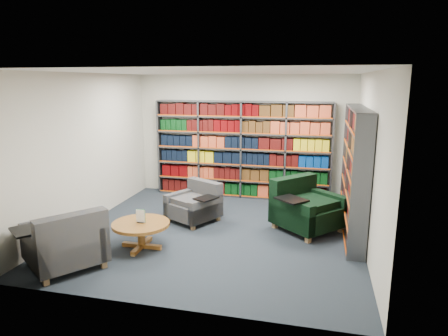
% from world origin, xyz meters
% --- Properties ---
extents(room_shell, '(5.02, 5.02, 2.82)m').
position_xyz_m(room_shell, '(0.00, 0.00, 1.40)').
color(room_shell, black).
rests_on(room_shell, ground).
extents(bookshelf_back, '(4.00, 0.28, 2.20)m').
position_xyz_m(bookshelf_back, '(0.00, 2.34, 1.10)').
color(bookshelf_back, '#47494F').
rests_on(bookshelf_back, ground).
extents(bookshelf_right, '(0.28, 2.50, 2.20)m').
position_xyz_m(bookshelf_right, '(2.34, 0.60, 1.10)').
color(bookshelf_right, '#47494F').
rests_on(bookshelf_right, ground).
extents(chair_teal_left, '(1.11, 1.11, 0.75)m').
position_xyz_m(chair_teal_left, '(-0.53, 0.54, 0.30)').
color(chair_teal_left, '#011232').
rests_on(chair_teal_left, ground).
extents(chair_green_right, '(1.43, 1.43, 0.92)m').
position_xyz_m(chair_green_right, '(1.51, 0.56, 0.37)').
color(chair_green_right, black).
rests_on(chair_green_right, ground).
extents(chair_teal_front, '(1.37, 1.37, 0.89)m').
position_xyz_m(chair_teal_front, '(-1.73, -1.86, 0.36)').
color(chair_teal_front, '#011232').
rests_on(chair_teal_front, ground).
extents(coffee_table, '(0.92, 0.92, 0.65)m').
position_xyz_m(coffee_table, '(-1.00, -0.96, 0.35)').
color(coffee_table, '#9F6820').
rests_on(coffee_table, ground).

